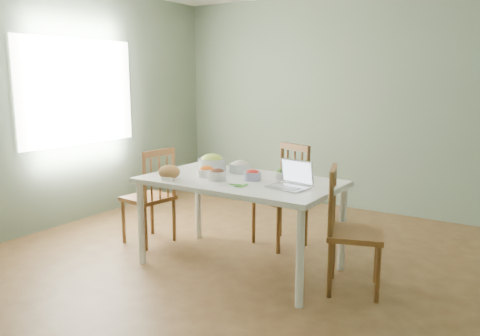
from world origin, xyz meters
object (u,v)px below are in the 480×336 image
Objects in this scene: chair_far at (280,196)px; bread_boule at (169,172)px; laptop at (288,175)px; chair_right at (356,230)px; chair_left at (148,196)px; dining_table at (240,223)px; bowl_squash at (212,162)px.

bread_boule is at bearing -97.57° from chair_far.
laptop is at bearing 12.94° from bread_boule.
chair_right is at bearing -11.33° from chair_far.
chair_far is at bearing 126.65° from chair_left.
chair_left reaches higher than dining_table.
chair_right is at bearing 4.60° from dining_table.
bread_boule is 1.06m from laptop.
bread_boule is (-1.55, -0.40, 0.37)m from chair_right.
chair_far is 5.38× the size of bread_boule.
dining_table is at bearing 31.16° from bread_boule.
laptop is at bearing -16.51° from bowl_squash.
laptop reaches higher than bread_boule.
laptop is at bearing -9.25° from dining_table.
laptop is (0.50, -0.08, 0.51)m from dining_table.
dining_table is 0.77m from bread_boule.
dining_table is 9.04× the size of bread_boule.
bowl_squash is at bearing 109.52° from chair_left.
bowl_squash is at bearing 173.32° from laptop.
chair_left is 3.14× the size of laptop.
laptop reaches higher than bowl_squash.
dining_table is at bearing 75.97° from chair_right.
chair_right is at bearing 97.99° from chair_left.
chair_far is 3.84× the size of bowl_squash.
laptop reaches higher than chair_far.
bread_boule is (0.61, -0.36, 0.37)m from chair_left.
chair_left is at bearing 149.35° from bread_boule.
chair_right is 5.23× the size of bread_boule.
dining_table is at bearing -24.08° from bowl_squash.
chair_far reaches higher than dining_table.
laptop is (0.95, -0.28, 0.03)m from bowl_squash.
bowl_squash is (-0.46, -0.50, 0.37)m from chair_far.
chair_right is 3.17× the size of laptop.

